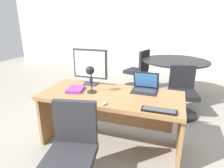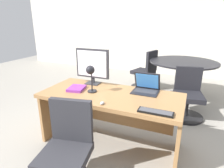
# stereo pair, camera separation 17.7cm
# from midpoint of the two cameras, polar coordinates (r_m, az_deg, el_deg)

# --- Properties ---
(ground) EXTENTS (12.00, 12.00, 0.00)m
(ground) POSITION_cam_midpoint_polar(r_m,az_deg,el_deg) (4.03, 9.48, -5.35)
(ground) COLOR gray
(back_wall) EXTENTS (10.00, 0.10, 2.80)m
(back_wall) POSITION_cam_midpoint_polar(r_m,az_deg,el_deg) (6.13, 16.04, 15.86)
(back_wall) COLOR silver
(back_wall) RESTS_ON ground
(desk) EXTENTS (1.78, 0.79, 0.73)m
(desk) POSITION_cam_midpoint_polar(r_m,az_deg,el_deg) (2.54, 2.04, -6.52)
(desk) COLOR #9E7042
(desk) RESTS_ON ground
(monitor) EXTENTS (0.50, 0.16, 0.51)m
(monitor) POSITION_cam_midpoint_polar(r_m,az_deg,el_deg) (2.74, -4.02, 5.79)
(monitor) COLOR #2D2D33
(monitor) RESTS_ON desk
(laptop) EXTENTS (0.33, 0.28, 0.25)m
(laptop) POSITION_cam_midpoint_polar(r_m,az_deg,el_deg) (2.55, 12.14, -0.50)
(laptop) COLOR black
(laptop) RESTS_ON desk
(keyboard) EXTENTS (0.36, 0.11, 0.02)m
(keyboard) POSITION_cam_midpoint_polar(r_m,az_deg,el_deg) (2.01, 15.32, -8.06)
(keyboard) COLOR black
(keyboard) RESTS_ON desk
(mouse) EXTENTS (0.04, 0.07, 0.03)m
(mouse) POSITION_cam_midpoint_polar(r_m,az_deg,el_deg) (2.13, -0.54, -5.73)
(mouse) COLOR #B7BABF
(mouse) RESTS_ON desk
(desk_lamp) EXTENTS (0.12, 0.14, 0.35)m
(desk_lamp) POSITION_cam_midpoint_polar(r_m,az_deg,el_deg) (2.40, -4.30, 3.16)
(desk_lamp) COLOR black
(desk_lamp) RESTS_ON desk
(book) EXTENTS (0.24, 0.28, 0.03)m
(book) POSITION_cam_midpoint_polar(r_m,az_deg,el_deg) (2.59, -8.57, -1.32)
(book) COLOR purple
(book) RESTS_ON desk
(office_chair) EXTENTS (0.56, 0.57, 0.87)m
(office_chair) POSITION_cam_midpoint_polar(r_m,az_deg,el_deg) (2.06, -10.64, -20.01)
(office_chair) COLOR black
(office_chair) RESTS_ON ground
(meeting_table) EXTENTS (1.37, 1.37, 0.80)m
(meeting_table) POSITION_cam_midpoint_polar(r_m,az_deg,el_deg) (4.33, 21.32, 3.83)
(meeting_table) COLOR black
(meeting_table) RESTS_ON ground
(meeting_chair_near) EXTENTS (0.56, 0.57, 0.86)m
(meeting_chair_near) POSITION_cam_midpoint_polar(r_m,az_deg,el_deg) (3.57, 22.88, -3.86)
(meeting_chair_near) COLOR black
(meeting_chair_near) RESTS_ON ground
(meeting_chair_far) EXTENTS (0.59, 0.58, 0.94)m
(meeting_chair_far) POSITION_cam_midpoint_polar(r_m,az_deg,el_deg) (4.73, 10.93, 3.05)
(meeting_chair_far) COLOR black
(meeting_chair_far) RESTS_ON ground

